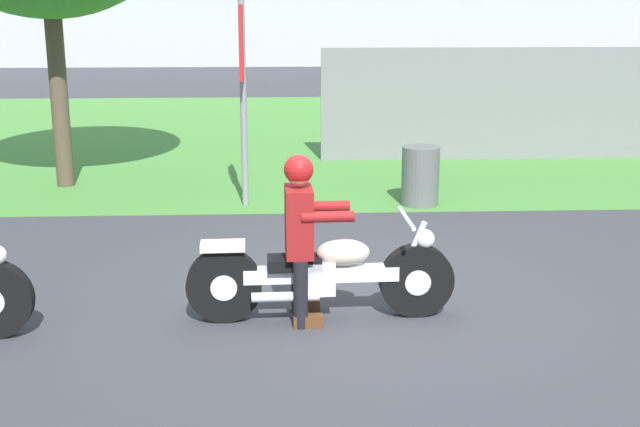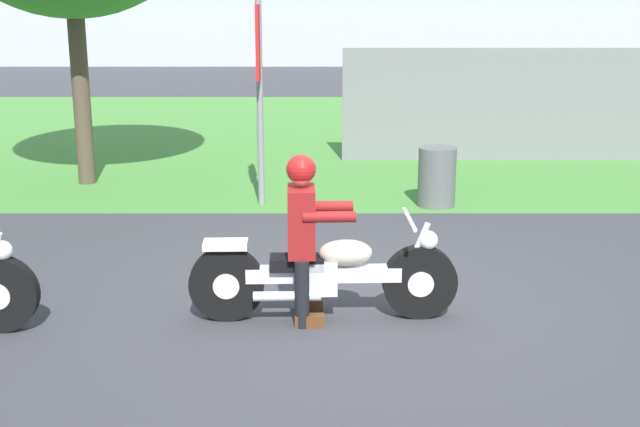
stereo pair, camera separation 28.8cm
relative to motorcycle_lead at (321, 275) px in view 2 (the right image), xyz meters
name	(u,v)px [view 2 (the right image)]	position (x,y,z in m)	size (l,w,h in m)	color
ground	(348,306)	(0.24, 0.27, -0.38)	(120.00, 120.00, 0.00)	#38383D
grass_verge	(331,134)	(0.24, 9.44, -0.38)	(60.00, 12.00, 0.01)	#478438
motorcycle_lead	(321,275)	(0.00, 0.00, 0.00)	(2.22, 0.66, 0.87)	black
rider_lead	(300,225)	(-0.17, 0.00, 0.43)	(0.56, 0.48, 1.39)	black
trash_can	(433,177)	(1.44, 3.82, -0.01)	(0.48, 0.48, 0.75)	#595E5B
sign_banner	(256,69)	(-0.79, 3.91, 1.34)	(0.08, 0.60, 2.60)	gray
fence_segment	(557,105)	(3.82, 6.83, 0.52)	(7.00, 0.06, 1.80)	slate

